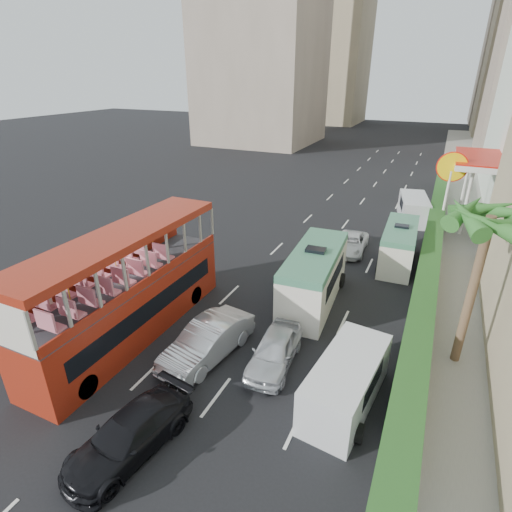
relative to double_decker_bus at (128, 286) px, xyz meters
The scene contains 16 objects.
ground_plane 6.51m from the double_decker_bus, ahead, with size 200.00×200.00×0.00m, color black.
double_decker_bus is the anchor object (origin of this frame).
car_silver_lane_a 4.80m from the double_decker_bus, ahead, with size 1.69×4.86×1.60m, color silver.
car_silver_lane_b 7.36m from the double_decker_bus, ahead, with size 1.64×4.07×1.39m, color silver.
car_black 7.16m from the double_decker_bus, 50.55° to the right, with size 1.88×4.62×1.34m, color black.
van_asset 15.72m from the double_decker_bus, 62.48° to the left, with size 1.94×4.20×1.17m, color silver.
minibus_near 9.32m from the double_decker_bus, 42.77° to the left, with size 2.22×6.66×2.95m, color silver.
minibus_far 16.69m from the double_decker_bus, 51.76° to the left, with size 1.88×5.65×2.50m, color silver.
panel_van_near 10.20m from the double_decker_bus, ahead, with size 1.91×4.77×1.91m, color silver.
panel_van_far 24.66m from the double_decker_bus, 65.04° to the left, with size 1.99×4.97×1.99m, color silver.
sidewalk 29.26m from the double_decker_bus, 59.04° to the left, with size 6.00×120.00×0.18m, color #99968C.
kerb_wall 18.66m from the double_decker_bus, 48.93° to the left, with size 0.30×44.00×1.00m, color silver.
hedge 18.60m from the double_decker_bus, 48.93° to the left, with size 1.10×44.00×0.70m, color #2D6626.
palm_tree 14.39m from the double_decker_bus, 16.16° to the left, with size 0.36×0.36×6.40m, color brown.
shell_station 28.02m from the double_decker_bus, 55.18° to the left, with size 6.50×8.00×5.50m, color silver.
tower_left_b 93.68m from the double_decker_bus, 100.08° to the left, with size 16.00×16.00×46.00m, color tan.
Camera 1 is at (5.82, -11.85, 11.25)m, focal length 28.00 mm.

